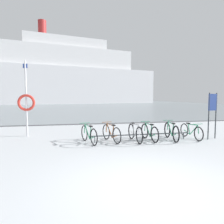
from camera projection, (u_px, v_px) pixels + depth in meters
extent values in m
cube|color=silver|center=(173.00, 217.00, 3.17)|extent=(80.00, 22.00, 0.08)
cube|color=gray|center=(78.00, 103.00, 67.76)|extent=(80.00, 110.00, 0.08)
cube|color=#47474C|center=(96.00, 124.00, 13.93)|extent=(80.00, 0.50, 0.05)
cylinder|color=#4C5156|center=(141.00, 134.00, 8.50)|extent=(4.49, 0.07, 0.05)
cylinder|color=#4C5156|center=(95.00, 140.00, 8.13)|extent=(0.04, 0.04, 0.28)
cylinder|color=#4C5156|center=(184.00, 136.00, 8.89)|extent=(0.04, 0.04, 0.28)
torus|color=black|center=(84.00, 133.00, 8.54)|extent=(0.25, 0.66, 0.68)
torus|color=black|center=(94.00, 137.00, 7.66)|extent=(0.25, 0.66, 0.68)
cylinder|color=#2D8C60|center=(87.00, 131.00, 8.25)|extent=(0.20, 0.52, 0.57)
cylinder|color=#2D8C60|center=(90.00, 133.00, 7.96)|extent=(0.09, 0.19, 0.51)
cylinder|color=#2D8C60|center=(88.00, 126.00, 8.16)|extent=(0.24, 0.64, 0.08)
cylinder|color=#2D8C60|center=(92.00, 138.00, 7.86)|extent=(0.17, 0.43, 0.19)
cylinder|color=#2D8C60|center=(85.00, 129.00, 8.50)|extent=(0.07, 0.12, 0.40)
cube|color=black|center=(91.00, 126.00, 7.88)|extent=(0.14, 0.21, 0.05)
cylinder|color=#2D8C60|center=(85.00, 123.00, 8.44)|extent=(0.44, 0.17, 0.02)
torus|color=black|center=(106.00, 132.00, 8.79)|extent=(0.24, 0.67, 0.68)
torus|color=black|center=(117.00, 136.00, 7.93)|extent=(0.24, 0.67, 0.68)
cylinder|color=brown|center=(109.00, 130.00, 8.50)|extent=(0.19, 0.50, 0.58)
cylinder|color=brown|center=(113.00, 132.00, 8.22)|extent=(0.09, 0.18, 0.52)
cylinder|color=brown|center=(110.00, 125.00, 8.42)|extent=(0.22, 0.62, 0.08)
cylinder|color=brown|center=(114.00, 137.00, 8.12)|extent=(0.16, 0.42, 0.19)
cylinder|color=brown|center=(106.00, 128.00, 8.74)|extent=(0.07, 0.11, 0.41)
cube|color=black|center=(114.00, 125.00, 8.14)|extent=(0.14, 0.21, 0.05)
cylinder|color=brown|center=(107.00, 122.00, 8.69)|extent=(0.45, 0.16, 0.02)
torus|color=black|center=(139.00, 135.00, 7.90)|extent=(0.09, 0.72, 0.71)
torus|color=black|center=(131.00, 131.00, 8.84)|extent=(0.09, 0.72, 0.71)
cylinder|color=silver|center=(137.00, 131.00, 8.20)|extent=(0.06, 0.51, 0.60)
cylinder|color=silver|center=(134.00, 130.00, 8.51)|extent=(0.05, 0.18, 0.54)
cylinder|color=silver|center=(136.00, 124.00, 8.25)|extent=(0.07, 0.63, 0.09)
cylinder|color=silver|center=(133.00, 134.00, 8.65)|extent=(0.06, 0.43, 0.19)
cylinder|color=silver|center=(139.00, 130.00, 7.92)|extent=(0.04, 0.11, 0.42)
cube|color=black|center=(133.00, 123.00, 8.55)|extent=(0.09, 0.20, 0.05)
cylinder|color=silver|center=(139.00, 124.00, 7.94)|extent=(0.46, 0.05, 0.02)
torus|color=black|center=(145.00, 131.00, 9.04)|extent=(0.11, 0.69, 0.69)
torus|color=black|center=(155.00, 135.00, 8.12)|extent=(0.11, 0.69, 0.69)
cylinder|color=#2D8C60|center=(148.00, 129.00, 8.73)|extent=(0.08, 0.51, 0.58)
cylinder|color=#2D8C60|center=(151.00, 131.00, 8.44)|extent=(0.05, 0.18, 0.51)
cylinder|color=#2D8C60|center=(149.00, 124.00, 8.64)|extent=(0.09, 0.63, 0.08)
cylinder|color=#2D8C60|center=(152.00, 136.00, 8.32)|extent=(0.07, 0.42, 0.19)
cylinder|color=#2D8C60|center=(145.00, 127.00, 8.99)|extent=(0.05, 0.11, 0.40)
cube|color=black|center=(152.00, 125.00, 8.34)|extent=(0.10, 0.21, 0.05)
cylinder|color=#2D8C60|center=(145.00, 121.00, 8.94)|extent=(0.46, 0.07, 0.02)
torus|color=black|center=(167.00, 130.00, 9.23)|extent=(0.15, 0.72, 0.72)
torus|color=black|center=(176.00, 134.00, 8.18)|extent=(0.15, 0.72, 0.72)
cylinder|color=#2D8C60|center=(170.00, 128.00, 8.88)|extent=(0.11, 0.55, 0.60)
cylinder|color=#2D8C60|center=(173.00, 130.00, 8.54)|extent=(0.06, 0.20, 0.54)
cylinder|color=#2D8C60|center=(171.00, 123.00, 8.78)|extent=(0.12, 0.69, 0.09)
cylinder|color=#2D8C60|center=(174.00, 135.00, 8.41)|extent=(0.09, 0.46, 0.20)
cylinder|color=#2D8C60|center=(168.00, 126.00, 9.17)|extent=(0.05, 0.12, 0.42)
cube|color=black|center=(174.00, 124.00, 8.44)|extent=(0.10, 0.21, 0.05)
cylinder|color=#2D8C60|center=(168.00, 120.00, 9.12)|extent=(0.46, 0.08, 0.02)
torus|color=black|center=(199.00, 134.00, 8.44)|extent=(0.06, 0.63, 0.63)
torus|color=black|center=(184.00, 130.00, 9.48)|extent=(0.06, 0.63, 0.63)
cylinder|color=#2D8C60|center=(194.00, 130.00, 8.77)|extent=(0.05, 0.56, 0.53)
cylinder|color=#2D8C60|center=(189.00, 129.00, 9.11)|extent=(0.04, 0.20, 0.48)
cylinder|color=#2D8C60|center=(193.00, 125.00, 8.83)|extent=(0.06, 0.70, 0.08)
cylinder|color=#2D8C60|center=(187.00, 132.00, 9.27)|extent=(0.05, 0.47, 0.18)
cylinder|color=#2D8C60|center=(198.00, 130.00, 8.47)|extent=(0.04, 0.12, 0.37)
cube|color=black|center=(188.00, 123.00, 9.17)|extent=(0.09, 0.20, 0.05)
cylinder|color=#2D8C60|center=(198.00, 124.00, 8.49)|extent=(0.46, 0.04, 0.02)
cylinder|color=#33383D|center=(209.00, 116.00, 8.74)|extent=(0.05, 0.05, 2.10)
cylinder|color=#33383D|center=(216.00, 116.00, 8.97)|extent=(0.05, 0.05, 2.10)
cube|color=navy|center=(213.00, 102.00, 8.81)|extent=(0.54, 0.19, 0.75)
cylinder|color=silver|center=(26.00, 99.00, 9.42)|extent=(0.08, 0.08, 3.64)
cylinder|color=white|center=(26.00, 84.00, 9.37)|extent=(0.09, 0.09, 0.30)
torus|color=red|center=(26.00, 103.00, 9.44)|extent=(0.81, 0.12, 0.81)
cube|color=navy|center=(25.00, 66.00, 9.31)|extent=(0.20, 0.03, 0.20)
cube|color=white|center=(70.00, 86.00, 59.59)|extent=(52.78, 22.15, 10.34)
cube|color=white|center=(66.00, 59.00, 58.50)|extent=(39.83, 17.84, 5.69)
cube|color=white|center=(65.00, 45.00, 58.18)|extent=(24.35, 13.03, 2.89)
cylinder|color=#A52626|center=(42.00, 29.00, 55.48)|extent=(2.25, 2.25, 4.65)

